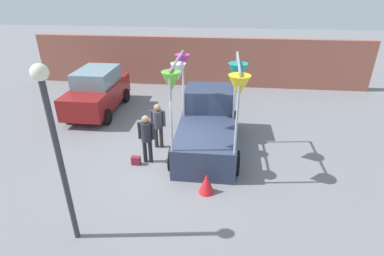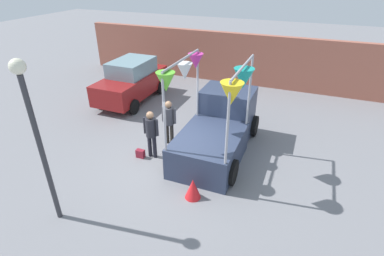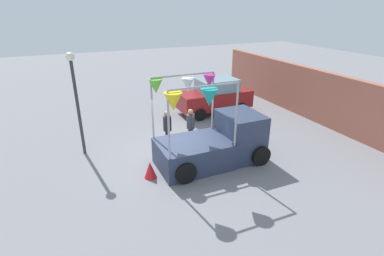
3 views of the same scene
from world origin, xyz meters
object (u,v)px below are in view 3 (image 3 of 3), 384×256
at_px(street_lamp, 75,91).
at_px(folded_kite_bundle_crimson, 150,170).
at_px(person_vendor, 191,124).
at_px(parked_car, 215,96).
at_px(person_customer, 167,126).
at_px(vendor_truck, 217,139).
at_px(handbag, 161,142).

bearing_deg(street_lamp, folded_kite_bundle_crimson, 33.93).
bearing_deg(person_vendor, folded_kite_bundle_crimson, -51.94).
distance_m(parked_car, person_customer, 5.02).
height_order(vendor_truck, folded_kite_bundle_crimson, vendor_truck).
distance_m(person_vendor, folded_kite_bundle_crimson, 3.04).
relative_size(parked_car, handbag, 14.29).
relative_size(person_vendor, street_lamp, 0.40).
relative_size(person_vendor, folded_kite_bundle_crimson, 2.71).
distance_m(handbag, street_lamp, 4.00).
xyz_separation_m(vendor_truck, street_lamp, (-2.71, -4.62, 1.73)).
bearing_deg(parked_car, person_customer, -50.81).
xyz_separation_m(parked_car, person_customer, (3.17, -3.89, 0.05)).
height_order(person_customer, person_vendor, person_customer).
height_order(parked_car, person_vendor, parked_car).
bearing_deg(handbag, person_customer, 29.74).
relative_size(parked_car, folded_kite_bundle_crimson, 6.67).
relative_size(parked_car, person_customer, 2.44).
xyz_separation_m(vendor_truck, handbag, (-2.19, -1.54, -0.76)).
relative_size(parked_car, street_lamp, 0.99).
height_order(vendor_truck, parked_car, vendor_truck).
height_order(vendor_truck, person_vendor, vendor_truck).
distance_m(person_customer, folded_kite_bundle_crimson, 2.50).
xyz_separation_m(person_customer, handbag, (-0.35, -0.20, -0.85)).
bearing_deg(vendor_truck, person_vendor, -167.73).
xyz_separation_m(vendor_truck, folded_kite_bundle_crimson, (0.14, -2.70, -0.60)).
height_order(person_vendor, folded_kite_bundle_crimson, person_vendor).
relative_size(vendor_truck, person_vendor, 2.55).
bearing_deg(folded_kite_bundle_crimson, street_lamp, -146.07).
distance_m(person_customer, street_lamp, 3.77).
xyz_separation_m(person_vendor, handbag, (-0.50, -1.18, -0.84)).
xyz_separation_m(person_vendor, street_lamp, (-1.03, -4.26, 1.65)).
xyz_separation_m(vendor_truck, parked_car, (-5.01, 2.54, 0.05)).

